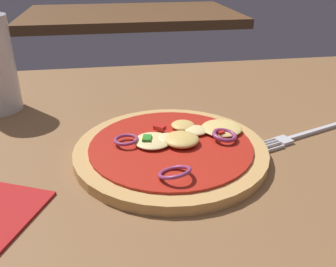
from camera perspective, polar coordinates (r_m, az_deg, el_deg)
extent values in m
cube|color=brown|center=(0.44, -0.42, -6.23)|extent=(1.11, 0.82, 0.04)
cylinder|color=tan|center=(0.44, 0.43, -2.76)|extent=(0.23, 0.23, 0.01)
cylinder|color=red|center=(0.44, 0.43, -1.87)|extent=(0.20, 0.20, 0.00)
ellipsoid|color=#F4DB8E|center=(0.44, -2.42, -1.14)|extent=(0.05, 0.05, 0.01)
ellipsoid|color=#E5BC60|center=(0.47, 2.36, 1.32)|extent=(0.03, 0.03, 0.01)
ellipsoid|color=#F4DB8E|center=(0.44, -0.06, -0.84)|extent=(0.03, 0.03, 0.01)
ellipsoid|color=#EFCC72|center=(0.47, 8.42, 0.87)|extent=(0.05, 0.05, 0.01)
ellipsoid|color=#F4DB8E|center=(0.46, 4.45, 0.51)|extent=(0.03, 0.03, 0.01)
ellipsoid|color=#E5BC60|center=(0.43, 2.13, -0.92)|extent=(0.04, 0.04, 0.01)
torus|color=#93386B|center=(0.37, 0.66, -6.14)|extent=(0.05, 0.05, 0.02)
torus|color=#93386B|center=(0.45, 8.87, -0.28)|extent=(0.04, 0.04, 0.01)
torus|color=#93386B|center=(0.43, -6.59, -0.97)|extent=(0.04, 0.04, 0.01)
cube|color=red|center=(0.46, -1.05, 0.97)|extent=(0.02, 0.02, 0.01)
cube|color=red|center=(0.45, 8.05, 0.22)|extent=(0.01, 0.01, 0.00)
cube|color=#2D8C28|center=(0.43, -3.31, -0.86)|extent=(0.01, 0.02, 0.01)
cube|color=silver|center=(0.54, 22.46, 0.46)|extent=(0.11, 0.04, 0.01)
cube|color=silver|center=(0.49, 17.68, -1.08)|extent=(0.02, 0.02, 0.01)
cube|color=silver|center=(0.48, 14.78, -1.38)|extent=(0.03, 0.01, 0.00)
cube|color=silver|center=(0.48, 15.23, -1.65)|extent=(0.03, 0.01, 0.00)
cube|color=silver|center=(0.48, 15.68, -1.93)|extent=(0.03, 0.01, 0.00)
cube|color=silver|center=(0.47, 16.13, -2.21)|extent=(0.03, 0.01, 0.00)
cube|color=brown|center=(1.62, -5.87, 17.93)|extent=(0.88, 0.55, 0.04)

